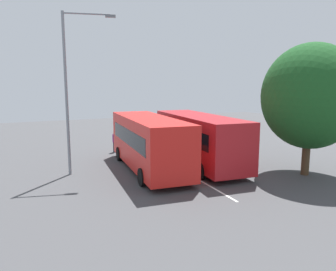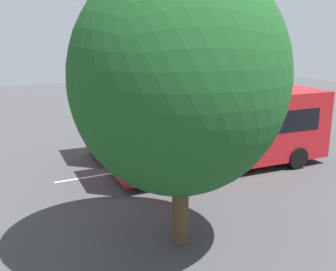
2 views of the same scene
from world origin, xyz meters
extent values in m
plane|color=#424244|center=(0.00, 0.00, 0.00)|extent=(63.18, 63.18, 0.00)
cube|color=#AD191E|center=(0.37, -1.58, 1.75)|extent=(9.47, 3.61, 2.85)
cube|color=black|center=(4.92, -2.13, 2.52)|extent=(0.38, 2.23, 1.20)
cube|color=black|center=(0.52, -0.35, 2.09)|extent=(7.71, 1.00, 0.91)
cube|color=black|center=(0.23, -2.81, 2.09)|extent=(7.71, 1.00, 0.91)
cube|color=black|center=(4.94, -2.13, 3.00)|extent=(0.34, 2.02, 0.32)
cube|color=black|center=(4.95, -2.13, 0.54)|extent=(0.38, 2.32, 0.36)
cylinder|color=black|center=(3.45, -0.74, 0.46)|extent=(0.95, 0.39, 0.93)
cylinder|color=black|center=(3.16, -3.13, 0.46)|extent=(0.95, 0.39, 0.93)
cylinder|color=black|center=(-2.42, -0.03, 0.46)|extent=(0.95, 0.39, 0.93)
cylinder|color=black|center=(-2.70, -2.43, 0.46)|extent=(0.95, 0.39, 0.93)
cube|color=red|center=(0.67, 1.76, 1.75)|extent=(9.47, 3.62, 2.85)
cube|color=black|center=(5.21, 1.21, 2.52)|extent=(0.39, 2.23, 1.20)
cube|color=black|center=(0.82, 2.98, 2.09)|extent=(7.71, 1.01, 0.91)
cube|color=black|center=(0.52, 0.53, 2.09)|extent=(7.71, 1.01, 0.91)
cube|color=black|center=(5.23, 1.20, 3.00)|extent=(0.34, 2.02, 0.32)
cube|color=black|center=(5.24, 1.20, 0.54)|extent=(0.38, 2.32, 0.36)
cylinder|color=black|center=(3.75, 2.60, 0.46)|extent=(0.95, 0.39, 0.93)
cylinder|color=black|center=(3.46, 0.20, 0.46)|extent=(0.95, 0.39, 0.93)
cylinder|color=black|center=(-2.12, 3.31, 0.46)|extent=(0.95, 0.39, 0.93)
cylinder|color=black|center=(-2.41, 0.91, 0.46)|extent=(0.95, 0.39, 0.93)
cylinder|color=#232833|center=(6.49, 1.98, 0.39)|extent=(0.13, 0.13, 0.77)
cylinder|color=#232833|center=(6.61, 2.09, 0.39)|extent=(0.13, 0.13, 0.77)
cylinder|color=#721966|center=(6.55, 2.03, 1.08)|extent=(0.45, 0.45, 0.61)
sphere|color=tan|center=(6.55, 2.03, 1.48)|extent=(0.21, 0.21, 0.21)
cylinder|color=gray|center=(1.74, 6.20, 4.48)|extent=(0.16, 0.16, 8.97)
cylinder|color=#4C3823|center=(-4.34, -5.79, 1.19)|extent=(0.44, 0.44, 2.37)
ellipsoid|color=#194C1E|center=(-4.34, -5.79, 4.45)|extent=(5.53, 4.98, 5.81)
cube|color=silver|center=(0.00, 0.00, 0.00)|extent=(12.22, 0.99, 0.01)
camera|label=1|loc=(-16.72, 9.19, 5.06)|focal=34.31mm
camera|label=2|loc=(-9.52, -13.91, 5.51)|focal=42.03mm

